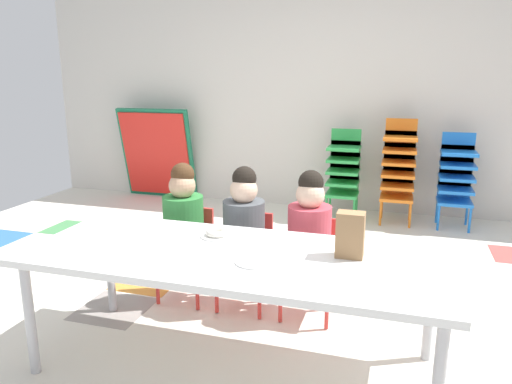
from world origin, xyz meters
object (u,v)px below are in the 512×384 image
Objects in this scene: seated_child_far_right at (310,231)px; kid_chair_green_stack at (344,169)px; kid_chair_orange_stack at (399,166)px; kid_chair_blue_stack at (456,175)px; seated_child_middle_seat at (244,225)px; paper_plate_near_edge at (217,236)px; donut_powdered_on_plate at (217,232)px; paper_plate_center_table at (254,262)px; seated_child_near_camera at (184,219)px; folded_activity_table at (157,154)px; craft_table at (234,261)px; paper_bag_brown at (350,235)px.

seated_child_far_right is 2.21m from kid_chair_green_stack.
kid_chair_orange_stack is 1.13× the size of kid_chair_blue_stack.
seated_child_far_right is (0.41, -0.00, 0.00)m from seated_child_middle_seat.
donut_powdered_on_plate is at bearing 0.00° from paper_plate_near_edge.
paper_plate_center_table is at bearing -44.72° from paper_plate_near_edge.
seated_child_near_camera is 2.83m from folded_activity_table.
seated_child_near_camera is 7.46× the size of donut_powdered_on_plate.
craft_table is 2.24× the size of seated_child_far_right.
seated_child_near_camera and seated_child_middle_seat have the same top height.
paper_plate_center_table is at bearing -101.56° from kid_chair_orange_stack.
seated_child_far_right is 1.00× the size of kid_chair_green_stack.
donut_powdered_on_plate is at bearing 172.69° from paper_bag_brown.
seated_child_near_camera reaches higher than paper_plate_near_edge.
craft_table is 16.71× the size of donut_powdered_on_plate.
paper_bag_brown is 0.72m from donut_powdered_on_plate.
kid_chair_blue_stack is 2.84m from paper_bag_brown.
seated_child_middle_seat is 0.89m from paper_bag_brown.
folded_activity_table is at bearing 123.45° from paper_plate_near_edge.
kid_chair_orange_stack is 2.80m from paper_plate_near_edge.
seated_child_far_right is at bearing -88.40° from kid_chair_green_stack.
folded_activity_table reaches higher than kid_chair_green_stack.
donut_powdered_on_plate is (-0.71, 0.09, -0.09)m from paper_bag_brown.
seated_child_near_camera is 2.34m from kid_chair_green_stack.
seated_child_middle_seat reaches higher than kid_chair_green_stack.
folded_activity_table is (-1.48, 2.41, -0.02)m from seated_child_near_camera.
seated_child_far_right is at bearing -0.00° from seated_child_middle_seat.
kid_chair_blue_stack reaches higher than donut_powdered_on_plate.
seated_child_near_camera is 2.57m from kid_chair_orange_stack.
seated_child_near_camera is 1.24m from paper_bag_brown.
paper_plate_center_table is (2.18, -3.14, 0.08)m from folded_activity_table.
seated_child_near_camera is at bearing -58.46° from folded_activity_table.
kid_chair_green_stack is 2.25m from folded_activity_table.
paper_plate_near_edge is (1.88, -2.84, 0.08)m from folded_activity_table.
kid_chair_orange_stack reaches higher than kid_chair_green_stack.
paper_bag_brown is 1.22× the size of paper_plate_near_edge.
kid_chair_green_stack is 0.88× the size of kid_chair_orange_stack.
folded_activity_table is (-1.89, 2.41, -0.02)m from seated_child_middle_seat.
folded_activity_table is at bearing 128.11° from seated_child_middle_seat.
kid_chair_blue_stack is 0.85× the size of folded_activity_table.
kid_chair_blue_stack is at bearing 68.78° from paper_plate_center_table.
seated_child_near_camera is 0.88× the size of kid_chair_orange_stack.
seated_child_middle_seat is 3.06m from folded_activity_table.
seated_child_middle_seat reaches higher than donut_powdered_on_plate.
kid_chair_green_stack reaches higher than donut_powdered_on_plate.
kid_chair_blue_stack is 3.02m from donut_powdered_on_plate.
seated_child_near_camera is 5.10× the size of paper_plate_near_edge.
kid_chair_blue_stack reaches higher than paper_plate_near_edge.
seated_child_middle_seat is at bearing -122.85° from kid_chair_blue_stack.
paper_plate_center_table is at bearing -46.24° from seated_child_near_camera.
paper_bag_brown is 1.79× the size of donut_powdered_on_plate.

